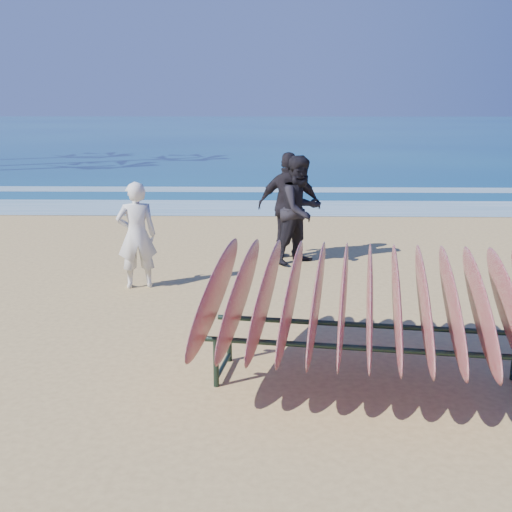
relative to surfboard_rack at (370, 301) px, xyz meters
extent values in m
plane|color=tan|center=(-1.15, 0.70, -0.87)|extent=(120.00, 120.00, 0.00)
plane|color=navy|center=(-1.15, 55.70, -0.86)|extent=(160.00, 160.00, 0.00)
plane|color=white|center=(-1.15, 10.70, -0.86)|extent=(160.00, 160.00, 0.00)
plane|color=white|center=(-1.15, 14.20, -0.86)|extent=(160.00, 160.00, 0.00)
cylinder|color=#1C2C24|center=(-1.51, -0.12, -0.62)|extent=(0.06, 0.06, 0.50)
cylinder|color=#1C2C24|center=(-1.42, 0.53, -0.62)|extent=(0.06, 0.06, 0.50)
cylinder|color=#1C2C24|center=(-0.05, -0.32, -0.37)|extent=(3.18, 0.50, 0.06)
cylinder|color=#1C2C24|center=(0.05, 0.32, -0.37)|extent=(3.18, 0.50, 0.06)
cylinder|color=#1C2C24|center=(-1.47, 0.21, -0.79)|extent=(0.14, 0.65, 0.04)
ellipsoid|color=maroon|center=(-1.53, 0.22, 0.01)|extent=(0.41, 2.48, 1.01)
ellipsoid|color=maroon|center=(-1.28, 0.18, 0.01)|extent=(0.41, 2.48, 1.01)
ellipsoid|color=maroon|center=(-1.02, 0.14, 0.01)|extent=(0.41, 2.48, 1.01)
ellipsoid|color=maroon|center=(-0.77, 0.11, 0.01)|extent=(0.41, 2.48, 1.01)
ellipsoid|color=maroon|center=(-0.51, 0.07, 0.01)|extent=(0.41, 2.48, 1.01)
ellipsoid|color=maroon|center=(-0.26, 0.04, 0.01)|extent=(0.41, 2.48, 1.01)
ellipsoid|color=maroon|center=(0.00, 0.00, 0.01)|extent=(0.41, 2.48, 1.01)
ellipsoid|color=maroon|center=(0.26, -0.04, 0.01)|extent=(0.41, 2.48, 1.01)
ellipsoid|color=maroon|center=(0.51, -0.07, 0.01)|extent=(0.41, 2.48, 1.01)
ellipsoid|color=maroon|center=(0.77, -0.11, 0.01)|extent=(0.41, 2.48, 1.01)
ellipsoid|color=maroon|center=(1.02, -0.14, 0.01)|extent=(0.41, 2.48, 1.01)
ellipsoid|color=maroon|center=(1.28, -0.18, 0.01)|extent=(0.41, 2.48, 1.01)
imported|color=silver|center=(-2.99, 3.34, -0.06)|extent=(0.67, 0.52, 1.62)
imported|color=black|center=(-0.46, 4.89, 0.06)|extent=(1.15, 1.14, 1.87)
imported|color=black|center=(-0.65, 5.30, 0.08)|extent=(1.14, 0.53, 1.89)
camera|label=1|loc=(-0.97, -6.02, 1.92)|focal=45.00mm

